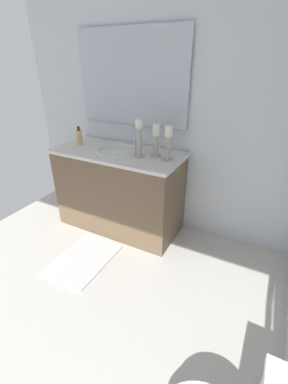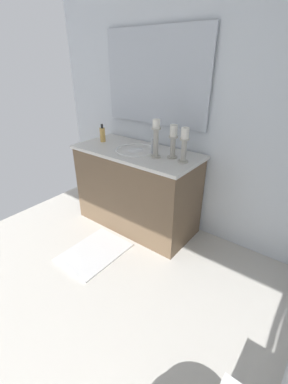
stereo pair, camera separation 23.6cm
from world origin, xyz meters
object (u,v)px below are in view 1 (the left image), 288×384
Objects in this scene: candle_holder_mid at (139,138)px; bath_mat at (84,259)px; soap_bottle at (79,137)px; candle_holder_short at (156,140)px; sink_basin at (118,155)px; mirror at (131,78)px; vanity_cabinet at (119,190)px; candle_holder_tall at (168,143)px.

bath_mat is at bearing -23.89° from candle_holder_mid.
candle_holder_mid is 0.73m from soap_bottle.
candle_holder_short is at bearing 91.77° from soap_bottle.
sink_basin is at bearing -99.38° from candle_holder_mid.
candle_holder_short reaches higher than bath_mat.
soap_bottle is 1.19m from bath_mat.
mirror is (-0.28, -0.00, 0.65)m from sink_basin.
vanity_cabinet is 0.68m from candle_holder_short.
sink_basin is at bearing 179.91° from bath_mat.
mirror is 0.64m from candle_holder_short.
candle_holder_mid is at bearing 80.62° from sink_basin.
soap_bottle is at bearing -88.23° from candle_holder_short.
sink_basin is 0.71m from mirror.
soap_bottle is (0.27, -0.46, -0.54)m from mirror.
candle_holder_mid reaches higher than soap_bottle.
candle_holder_mid is 1.84× the size of soap_bottle.
bath_mat is (0.91, 0.00, -1.43)m from mirror.
mirror reaches higher than candle_holder_tall.
candle_holder_short is at bearing 123.61° from candle_holder_mid.
soap_bottle is (-0.06, -0.72, -0.10)m from candle_holder_mid.
candle_holder_mid is (0.08, -0.12, 0.02)m from candle_holder_short.
candle_holder_tall reaches higher than sink_basin.
bath_mat is (0.62, 0.00, -0.41)m from vanity_cabinet.
candle_holder_tall is at bearing 74.28° from candle_holder_short.
candle_holder_mid reaches higher than candle_holder_tall.
mirror is 1.88× the size of bath_mat.
candle_holder_short is (-0.04, 0.38, 0.57)m from vanity_cabinet.
candle_holder_short is 0.84m from soap_bottle.
bath_mat is at bearing -0.09° from sink_basin.
mirror reaches higher than soap_bottle.
sink_basin is at bearing -84.14° from candle_holder_short.
candle_holder_short is 0.15m from candle_holder_mid.
sink_basin reaches higher than vanity_cabinet.
soap_bottle is at bearing -91.62° from sink_basin.
mirror is 3.92× the size of candle_holder_short.
vanity_cabinet is 6.98× the size of soap_bottle.
candle_holder_short is 0.48× the size of bath_mat.
candle_holder_mid is at bearing 85.57° from soap_bottle.
candle_holder_short is (-0.04, -0.13, -0.00)m from candle_holder_tall.
candle_holder_mid is at bearing 156.11° from bath_mat.
candle_holder_tall is 0.88× the size of candle_holder_mid.
bath_mat is at bearing 0.00° from vanity_cabinet.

